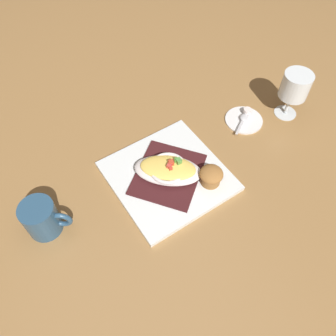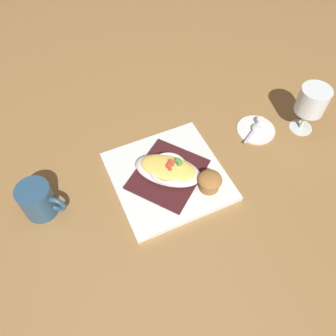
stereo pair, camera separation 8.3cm
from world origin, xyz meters
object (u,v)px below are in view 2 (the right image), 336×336
(creamer_saucer, at_px, (256,129))
(creamer_cup_0, at_px, (261,121))
(muffin, at_px, (210,181))
(stemmed_glass, at_px, (312,102))
(coffee_mug, at_px, (39,201))
(gratin_dish, at_px, (168,169))
(spoon, at_px, (256,128))
(square_plate, at_px, (168,176))

(creamer_saucer, relative_size, creamer_cup_0, 4.73)
(muffin, xyz_separation_m, stemmed_glass, (-0.09, 0.35, 0.06))
(stemmed_glass, bearing_deg, coffee_mug, -90.93)
(gratin_dish, height_order, creamer_saucer, gratin_dish)
(creamer_cup_0, bearing_deg, stemmed_glass, 62.65)
(muffin, height_order, creamer_cup_0, muffin)
(muffin, bearing_deg, creamer_saucer, 121.00)
(coffee_mug, bearing_deg, spoon, 92.42)
(muffin, relative_size, creamer_cup_0, 2.56)
(coffee_mug, height_order, creamer_saucer, coffee_mug)
(coffee_mug, bearing_deg, creamer_saucer, 92.67)
(creamer_saucer, bearing_deg, muffin, -59.00)
(gratin_dish, bearing_deg, stemmed_glass, 92.09)
(gratin_dish, bearing_deg, square_plate, -107.73)
(gratin_dish, height_order, coffee_mug, coffee_mug)
(muffin, bearing_deg, gratin_dish, -132.85)
(coffee_mug, distance_m, creamer_cup_0, 0.66)
(square_plate, distance_m, coffee_mug, 0.33)
(square_plate, bearing_deg, gratin_dish, 72.27)
(stemmed_glass, height_order, spoon, stemmed_glass)
(stemmed_glass, distance_m, creamer_cup_0, 0.15)
(stemmed_glass, bearing_deg, gratin_dish, -87.91)
(creamer_saucer, xyz_separation_m, spoon, (0.00, -0.00, 0.01))
(coffee_mug, relative_size, creamer_cup_0, 4.38)
(gratin_dish, bearing_deg, creamer_saucer, 100.72)
(creamer_saucer, bearing_deg, creamer_cup_0, 123.03)
(muffin, bearing_deg, spoon, 120.95)
(gratin_dish, xyz_separation_m, stemmed_glass, (-0.02, 0.44, 0.07))
(square_plate, height_order, creamer_cup_0, creamer_cup_0)
(muffin, relative_size, spoon, 0.72)
(gratin_dish, relative_size, muffin, 3.20)
(creamer_saucer, distance_m, creamer_cup_0, 0.03)
(muffin, distance_m, coffee_mug, 0.42)
(creamer_saucer, bearing_deg, coffee_mug, -87.33)
(gratin_dish, relative_size, creamer_saucer, 1.73)
(gratin_dish, relative_size, coffee_mug, 1.88)
(creamer_saucer, distance_m, spoon, 0.01)
(gratin_dish, xyz_separation_m, muffin, (0.08, 0.08, 0.00))
(creamer_saucer, bearing_deg, spoon, -56.97)
(stemmed_glass, bearing_deg, square_plate, -87.92)
(stemmed_glass, bearing_deg, muffin, -75.36)
(stemmed_glass, bearing_deg, spoon, -106.20)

